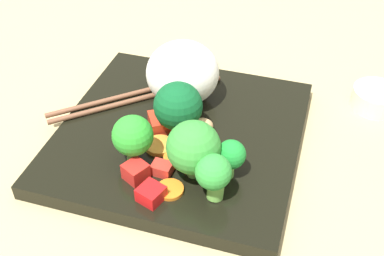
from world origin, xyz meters
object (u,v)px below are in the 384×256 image
(carrot_slice_0, at_px, (224,155))
(sauce_cup, at_px, (376,98))
(square_plate, at_px, (180,135))
(rice_mound, at_px, (183,73))
(chopstick_pair, at_px, (136,96))
(broccoli_floret_0, at_px, (231,156))

(carrot_slice_0, xyz_separation_m, sauce_cup, (0.16, -0.17, -0.01))
(square_plate, height_order, carrot_slice_0, carrot_slice_0)
(rice_mound, distance_m, chopstick_pair, 0.07)
(carrot_slice_0, relative_size, sauce_cup, 0.48)
(rice_mound, bearing_deg, sauce_cup, -74.29)
(rice_mound, relative_size, chopstick_pair, 0.47)
(broccoli_floret_0, xyz_separation_m, sauce_cup, (0.18, -0.16, -0.03))
(rice_mound, xyz_separation_m, broccoli_floret_0, (-0.12, -0.08, -0.01))
(sauce_cup, bearing_deg, rice_mound, 105.71)
(square_plate, bearing_deg, broccoli_floret_0, -129.94)
(rice_mound, relative_size, sauce_cup, 1.45)
(square_plate, bearing_deg, sauce_cup, -60.98)
(rice_mound, relative_size, broccoli_floret_0, 2.00)
(carrot_slice_0, bearing_deg, broccoli_floret_0, -156.00)
(rice_mound, xyz_separation_m, chopstick_pair, (-0.01, 0.06, -0.04))
(square_plate, relative_size, broccoli_floret_0, 6.20)
(square_plate, distance_m, broccoli_floret_0, 0.10)
(rice_mound, distance_m, carrot_slice_0, 0.12)
(square_plate, height_order, chopstick_pair, chopstick_pair)
(rice_mound, relative_size, carrot_slice_0, 3.00)
(square_plate, distance_m, sauce_cup, 0.26)
(rice_mound, bearing_deg, chopstick_pair, 102.34)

